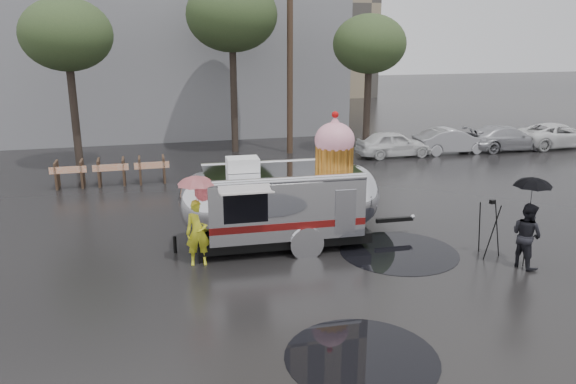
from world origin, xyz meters
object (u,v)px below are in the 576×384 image
object	(u,v)px
person_left	(198,233)
tripod	(490,223)
airstream_trailer	(284,199)
person_right	(527,235)

from	to	relation	value
person_left	tripod	size ratio (longest dim) A/B	1.10
tripod	airstream_trailer	bearing A→B (deg)	145.73
airstream_trailer	person_left	xyz separation A→B (m)	(-2.40, -0.83, -0.46)
person_left	person_right	distance (m)	8.08
person_right	person_left	bearing A→B (deg)	61.04
tripod	person_right	bearing A→B (deg)	-72.99
person_left	person_right	world-z (taller)	person_left
person_right	tripod	bearing A→B (deg)	14.48
tripod	person_left	bearing A→B (deg)	158.97
airstream_trailer	person_right	size ratio (longest dim) A/B	4.18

